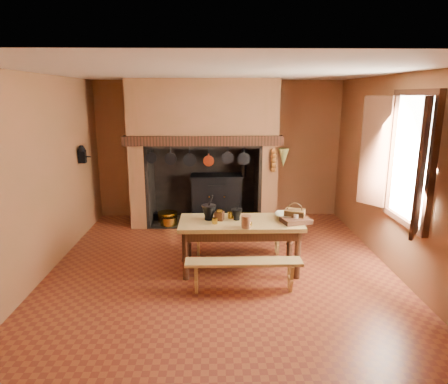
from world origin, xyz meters
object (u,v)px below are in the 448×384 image
object	(u,v)px
iron_range	(217,196)
work_table	(241,229)
bench_front	(244,268)
mixing_bowl	(286,216)
coffee_grinder	(219,215)
wicker_basket	(295,214)

from	to	relation	value
iron_range	work_table	xyz separation A→B (m)	(0.32, -2.49, 0.15)
work_table	bench_front	bearing A→B (deg)	-90.00
work_table	mixing_bowl	distance (m)	0.69
iron_range	coffee_grinder	distance (m)	2.47
coffee_grinder	mixing_bowl	xyz separation A→B (m)	(0.97, 0.05, -0.03)
mixing_bowl	wicker_basket	size ratio (longest dim) A/B	0.99
work_table	bench_front	world-z (taller)	work_table
work_table	coffee_grinder	distance (m)	0.36
work_table	wicker_basket	distance (m)	0.80
iron_range	bench_front	size ratio (longest dim) A/B	1.06
work_table	bench_front	xyz separation A→B (m)	(0.00, -0.65, -0.32)
work_table	mixing_bowl	size ratio (longest dim) A/B	5.34
bench_front	wicker_basket	bearing A→B (deg)	39.99
iron_range	coffee_grinder	xyz separation A→B (m)	(0.01, -2.45, 0.34)
mixing_bowl	work_table	bearing A→B (deg)	-172.46
iron_range	work_table	world-z (taller)	iron_range
bench_front	mixing_bowl	bearing A→B (deg)	47.73
work_table	mixing_bowl	bearing A→B (deg)	7.54
iron_range	work_table	bearing A→B (deg)	-82.71
bench_front	coffee_grinder	distance (m)	0.91
mixing_bowl	wicker_basket	world-z (taller)	wicker_basket
iron_range	mixing_bowl	bearing A→B (deg)	-67.65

